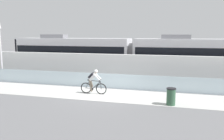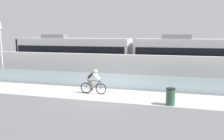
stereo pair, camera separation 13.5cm
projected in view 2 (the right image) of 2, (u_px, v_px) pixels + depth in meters
The scene contains 10 objects.
ground_plane at pixel (101, 94), 15.43m from camera, with size 200.00×200.00×0.00m, color slate.
bike_path_deck at pixel (101, 94), 15.43m from camera, with size 32.00×3.20×0.01m, color beige.
glass_parapet at pixel (109, 81), 17.11m from camera, with size 32.00×0.05×1.05m, color silver.
concrete_barrier_wall at pixel (116, 69), 18.73m from camera, with size 32.00×0.36×2.30m, color white.
tram_rail_near at pixel (123, 78), 21.27m from camera, with size 32.00×0.08×0.01m, color #595654.
tram_rail_far at pixel (126, 75), 22.64m from camera, with size 32.00×0.08×0.01m, color #595654.
tram at pixel (132, 56), 21.48m from camera, with size 22.56×2.54×3.81m.
cyclist_on_bike at pixel (93, 82), 15.45m from camera, with size 1.77×0.58×1.61m.
lamp_post_antenna at pixel (1, 41), 19.44m from camera, with size 0.28×0.28×5.20m.
trash_bin at pixel (170, 97), 13.01m from camera, with size 0.51×0.51×0.96m.
Camera 2 is at (4.68, -14.28, 3.90)m, focal length 38.23 mm.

